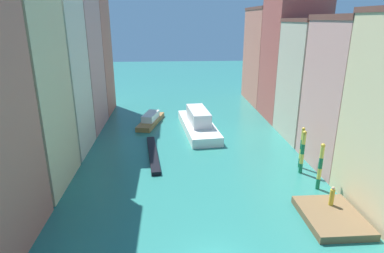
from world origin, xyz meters
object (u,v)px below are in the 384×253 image
Objects in this scene: waterfront_dock at (332,217)px; gondola_black at (153,154)px; person_on_dock at (332,196)px; mooring_pole_0 at (320,166)px; mooring_pole_1 at (303,152)px; motorboat_0 at (151,120)px; mooring_pole_2 at (302,147)px; vaporetto_white at (198,123)px.

gondola_black is at bearing 136.79° from waterfront_dock.
waterfront_dock is 3.36× the size of person_on_dock.
waterfront_dock is 19.07m from gondola_black.
person_on_dock is 3.67m from mooring_pole_0.
mooring_pole_1 is 0.44× the size of gondola_black.
waterfront_dock is 28.72m from motorboat_0.
mooring_pole_0 is 0.99× the size of mooring_pole_1.
mooring_pole_2 is at bearing 71.89° from mooring_pole_1.
motorboat_0 is at bearing 120.85° from waterfront_dock.
vaporetto_white is at bearing 111.23° from waterfront_dock.
vaporetto_white is 1.30× the size of gondola_black.
mooring_pole_2 reaches higher than gondola_black.
waterfront_dock reaches higher than gondola_black.
mooring_pole_1 is at bearing -108.11° from mooring_pole_2.
mooring_pole_1 is 1.02× the size of mooring_pole_2.
waterfront_dock is 0.41× the size of vaporetto_white.
gondola_black is 11.63m from motorboat_0.
person_on_dock is at bearing -92.31° from mooring_pole_1.
mooring_pole_2 is 0.43× the size of gondola_black.
mooring_pole_0 is at bearing -91.38° from mooring_pole_2.
motorboat_0 is at bearing 94.10° from gondola_black.
mooring_pole_2 is 22.27m from motorboat_0.
person_on_dock is at bearing -99.23° from mooring_pole_0.
motorboat_0 is (-15.45, 16.80, -1.63)m from mooring_pole_1.
motorboat_0 reaches higher than gondola_black.
person_on_dock is 0.12× the size of vaporetto_white.
vaporetto_white is 9.88m from gondola_black.
mooring_pole_0 is at bearing 77.63° from waterfront_dock.
waterfront_dock is 1.23× the size of mooring_pole_0.
motorboat_0 is (-15.86, 15.55, -1.58)m from mooring_pole_2.
waterfront_dock is at bearing -111.41° from person_on_dock.
mooring_pole_0 is (0.57, 3.51, 0.90)m from person_on_dock.
mooring_pole_1 reaches higher than waterfront_dock.
mooring_pole_0 reaches higher than mooring_pole_2.
vaporetto_white is (-8.91, 13.22, -1.18)m from mooring_pole_1.
motorboat_0 is at bearing 151.30° from vaporetto_white.
mooring_pole_1 is at bearing -47.40° from motorboat_0.
waterfront_dock is 0.65× the size of motorboat_0.
mooring_pole_0 is 18.84m from vaporetto_white.
mooring_pole_1 is (0.27, 6.70, 0.93)m from person_on_dock.
gondola_black is at bearing -125.48° from vaporetto_white.
mooring_pole_2 is (0.11, 4.43, -0.03)m from mooring_pole_0.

